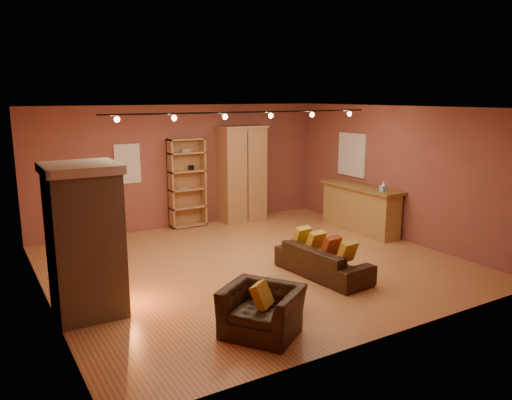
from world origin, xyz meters
TOP-DOWN VIEW (x-y plane):
  - floor at (0.00, 0.00)m, footprint 7.00×7.00m
  - ceiling at (0.00, 0.00)m, footprint 7.00×7.00m
  - back_wall at (0.00, 3.25)m, footprint 7.00×0.02m
  - left_wall at (-3.50, 0.00)m, footprint 0.02×6.50m
  - right_wall at (3.50, 0.00)m, footprint 0.02×6.50m
  - fireplace at (-3.04, -0.60)m, footprint 1.01×0.98m
  - back_window at (-1.30, 3.23)m, footprint 0.56×0.04m
  - bookcase at (0.02, 3.14)m, footprint 0.84×0.33m
  - armoire at (1.39, 2.96)m, footprint 1.13×0.65m
  - bar_counter at (3.20, 0.75)m, footprint 0.58×2.16m
  - tissue_box at (3.15, 0.02)m, footprint 0.15×0.15m
  - right_window at (3.47, 1.40)m, footprint 0.05×0.90m
  - loveseat at (0.70, -1.10)m, footprint 0.69×1.82m
  - armchair at (-1.29, -2.37)m, footprint 1.05×1.13m
  - coffee_table at (-0.71, -1.84)m, footprint 0.54×0.54m
  - track_rail at (0.00, 0.20)m, footprint 5.20×0.09m

SIDE VIEW (x-z plane):
  - floor at x=0.00m, z-range 0.00..0.00m
  - coffee_table at x=-0.71m, z-range 0.14..0.55m
  - loveseat at x=0.70m, z-range -0.01..0.74m
  - armchair at x=-1.29m, z-range 0.00..0.83m
  - bar_counter at x=3.20m, z-range 0.01..1.04m
  - bookcase at x=0.02m, z-range 0.02..2.08m
  - fireplace at x=-3.04m, z-range 0.00..2.12m
  - tissue_box at x=3.15m, z-range 1.01..1.24m
  - armoire at x=1.39m, z-range 0.00..2.31m
  - back_wall at x=0.00m, z-range 0.00..2.80m
  - left_wall at x=-3.50m, z-range 0.00..2.80m
  - right_wall at x=3.50m, z-range 0.00..2.80m
  - back_window at x=-1.30m, z-range 1.12..1.98m
  - right_window at x=3.47m, z-range 1.15..2.15m
  - track_rail at x=0.00m, z-range 2.62..2.75m
  - ceiling at x=0.00m, z-range 2.80..2.80m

